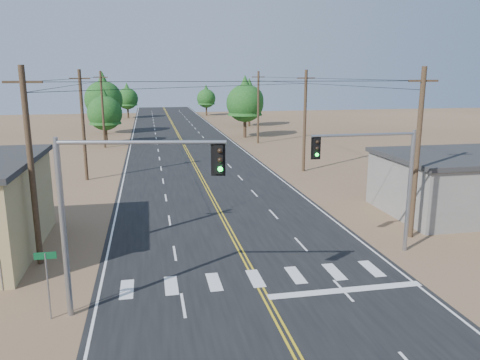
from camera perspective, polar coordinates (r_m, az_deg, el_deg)
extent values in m
cube|color=black|center=(43.55, -4.62, 0.06)|extent=(15.00, 200.00, 0.02)
cylinder|color=gray|center=(23.96, -27.09, -10.28)|extent=(0.06, 0.06, 1.50)
cylinder|color=#4C3826|center=(25.32, -24.10, 1.27)|extent=(0.30, 0.30, 10.00)
cube|color=#4C3826|center=(24.91, -24.98, 10.78)|extent=(1.80, 0.12, 0.12)
cylinder|color=#4C3826|center=(44.83, -18.58, 6.27)|extent=(0.30, 0.30, 10.00)
cube|color=#4C3826|center=(44.60, -18.96, 11.63)|extent=(1.80, 0.12, 0.12)
cylinder|color=#4C3826|center=(64.65, -16.39, 8.21)|extent=(0.30, 0.30, 10.00)
cube|color=#4C3826|center=(64.49, -16.63, 11.92)|extent=(1.80, 0.12, 0.12)
cylinder|color=#4C3826|center=(28.98, 20.78, 2.88)|extent=(0.30, 0.30, 10.00)
cube|color=#4C3826|center=(28.62, 21.45, 11.19)|extent=(1.80, 0.12, 0.12)
cylinder|color=#4C3826|center=(47.00, 7.90, 7.08)|extent=(0.30, 0.30, 10.00)
cube|color=#4C3826|center=(46.78, 8.06, 12.20)|extent=(1.80, 0.12, 0.12)
cylinder|color=#4C3826|center=(66.17, 2.23, 8.80)|extent=(0.30, 0.30, 10.00)
cube|color=#4C3826|center=(66.01, 2.26, 12.44)|extent=(1.80, 0.12, 0.12)
cylinder|color=gray|center=(19.61, -20.69, -6.13)|extent=(0.24, 0.24, 6.97)
cylinder|color=gray|center=(18.83, -21.51, 3.97)|extent=(0.18, 0.18, 0.60)
cylinder|color=gray|center=(17.93, -11.95, 4.51)|extent=(6.30, 1.32, 0.16)
cube|color=black|center=(17.70, -2.63, 2.55)|extent=(0.40, 0.36, 1.10)
sphere|color=black|center=(17.47, -2.45, 3.57)|extent=(0.20, 0.20, 0.20)
sphere|color=black|center=(17.53, -2.44, 2.45)|extent=(0.20, 0.20, 0.20)
sphere|color=#0CE533|center=(17.60, -2.42, 1.33)|extent=(0.20, 0.20, 0.20)
cylinder|color=gray|center=(26.87, 19.91, -1.67)|extent=(0.22, 0.22, 6.43)
cylinder|color=gray|center=(26.30, 20.44, 5.14)|extent=(0.17, 0.17, 0.55)
cylinder|color=gray|center=(24.90, 14.87, 5.35)|extent=(5.68, 0.19, 0.15)
cube|color=black|center=(23.96, 9.26, 3.89)|extent=(0.32, 0.28, 1.01)
sphere|color=black|center=(23.76, 9.43, 4.59)|extent=(0.18, 0.18, 0.18)
sphere|color=black|center=(23.81, 9.40, 3.83)|extent=(0.18, 0.18, 0.18)
sphere|color=#0CE533|center=(23.86, 9.37, 3.06)|extent=(0.18, 0.18, 0.18)
cylinder|color=gray|center=(20.33, -22.35, -11.91)|extent=(0.07, 0.07, 2.80)
cube|color=#0B4F26|center=(19.85, -22.66, -8.52)|extent=(0.84, 0.04, 0.28)
cylinder|color=#3F2D1E|center=(67.98, -16.01, 5.39)|extent=(0.39, 0.39, 2.83)
cone|color=#144817|center=(67.62, -16.22, 8.69)|extent=(4.40, 4.40, 5.03)
sphere|color=#144817|center=(67.69, -16.16, 7.83)|extent=(4.72, 4.72, 4.72)
cylinder|color=#3F2D1E|center=(80.18, -16.13, 6.72)|extent=(0.46, 0.46, 3.63)
cone|color=#144817|center=(79.85, -16.36, 10.31)|extent=(5.64, 5.64, 6.45)
sphere|color=#144817|center=(79.91, -16.30, 9.38)|extent=(6.05, 6.05, 6.05)
cylinder|color=#3F2D1E|center=(108.22, -13.50, 8.09)|extent=(0.41, 0.41, 2.82)
cone|color=#144817|center=(108.00, -13.61, 10.16)|extent=(4.38, 4.38, 5.01)
sphere|color=#144817|center=(108.04, -13.58, 9.62)|extent=(4.70, 4.70, 4.70)
cylinder|color=#3F2D1E|center=(72.66, 0.60, 6.56)|extent=(0.49, 0.49, 3.42)
cone|color=#144817|center=(72.31, 0.61, 10.31)|extent=(5.33, 5.33, 6.09)
sphere|color=#144817|center=(72.37, 0.61, 9.33)|extent=(5.71, 5.71, 5.71)
cylinder|color=#3F2D1E|center=(88.67, 1.12, 7.61)|extent=(0.49, 0.49, 3.22)
cone|color=#144817|center=(88.38, 1.13, 10.50)|extent=(5.00, 5.00, 5.72)
sphere|color=#144817|center=(88.43, 1.13, 9.75)|extent=(5.36, 5.36, 5.36)
cylinder|color=#3F2D1E|center=(112.17, -4.12, 8.51)|extent=(0.39, 0.39, 2.63)
cone|color=#144817|center=(111.96, -4.15, 10.37)|extent=(4.08, 4.08, 4.67)
sphere|color=#144817|center=(112.00, -4.14, 9.89)|extent=(4.38, 4.38, 4.38)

